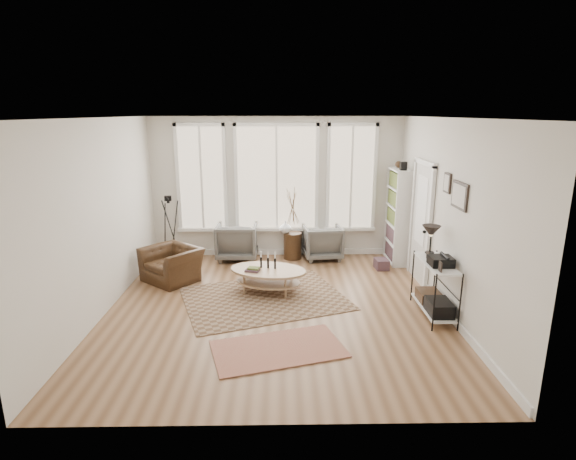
{
  "coord_description": "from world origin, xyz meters",
  "views": [
    {
      "loc": [
        0.08,
        -6.53,
        2.98
      ],
      "look_at": [
        0.2,
        0.6,
        1.1
      ],
      "focal_mm": 28.0,
      "sensor_mm": 36.0,
      "label": 1
    }
  ],
  "objects_px": {
    "armchair_left": "(237,241)",
    "armchair_right": "(322,242)",
    "side_table": "(293,224)",
    "accent_chair": "(172,264)",
    "bookcase": "(398,216)",
    "low_shelf": "(435,283)",
    "coffee_table": "(268,274)"
  },
  "relations": [
    {
      "from": "coffee_table",
      "to": "armchair_right",
      "type": "distance_m",
      "value": 2.12
    },
    {
      "from": "bookcase",
      "to": "coffee_table",
      "type": "xyz_separation_m",
      "value": [
        -2.58,
        -1.6,
        -0.64
      ]
    },
    {
      "from": "armchair_left",
      "to": "armchair_right",
      "type": "xyz_separation_m",
      "value": [
        1.77,
        0.0,
        -0.03
      ]
    },
    {
      "from": "bookcase",
      "to": "accent_chair",
      "type": "relative_size",
      "value": 2.19
    },
    {
      "from": "coffee_table",
      "to": "accent_chair",
      "type": "distance_m",
      "value": 1.85
    },
    {
      "from": "armchair_right",
      "to": "armchair_left",
      "type": "bearing_deg",
      "value": -6.74
    },
    {
      "from": "low_shelf",
      "to": "armchair_left",
      "type": "bearing_deg",
      "value": 139.42
    },
    {
      "from": "armchair_right",
      "to": "accent_chair",
      "type": "height_order",
      "value": "armchair_right"
    },
    {
      "from": "low_shelf",
      "to": "coffee_table",
      "type": "height_order",
      "value": "low_shelf"
    },
    {
      "from": "bookcase",
      "to": "armchair_right",
      "type": "bearing_deg",
      "value": 171.43
    },
    {
      "from": "low_shelf",
      "to": "coffee_table",
      "type": "relative_size",
      "value": 0.89
    },
    {
      "from": "bookcase",
      "to": "armchair_right",
      "type": "distance_m",
      "value": 1.62
    },
    {
      "from": "low_shelf",
      "to": "bookcase",
      "type": "bearing_deg",
      "value": 88.72
    },
    {
      "from": "coffee_table",
      "to": "armchair_left",
      "type": "bearing_deg",
      "value": 110.47
    },
    {
      "from": "armchair_right",
      "to": "bookcase",
      "type": "bearing_deg",
      "value": 164.68
    },
    {
      "from": "coffee_table",
      "to": "accent_chair",
      "type": "bearing_deg",
      "value": 161.51
    },
    {
      "from": "low_shelf",
      "to": "coffee_table",
      "type": "bearing_deg",
      "value": 159.92
    },
    {
      "from": "low_shelf",
      "to": "side_table",
      "type": "bearing_deg",
      "value": 126.86
    },
    {
      "from": "low_shelf",
      "to": "coffee_table",
      "type": "xyz_separation_m",
      "value": [
        -2.52,
        0.92,
        -0.19
      ]
    },
    {
      "from": "bookcase",
      "to": "armchair_left",
      "type": "xyz_separation_m",
      "value": [
        -3.26,
        0.22,
        -0.57
      ]
    },
    {
      "from": "low_shelf",
      "to": "side_table",
      "type": "distance_m",
      "value": 3.43
    },
    {
      "from": "armchair_right",
      "to": "accent_chair",
      "type": "relative_size",
      "value": 0.83
    },
    {
      "from": "armchair_left",
      "to": "bookcase",
      "type": "bearing_deg",
      "value": 177.32
    },
    {
      "from": "armchair_left",
      "to": "armchair_right",
      "type": "bearing_deg",
      "value": -178.74
    },
    {
      "from": "side_table",
      "to": "accent_chair",
      "type": "xyz_separation_m",
      "value": [
        -2.22,
        -1.23,
        -0.44
      ]
    },
    {
      "from": "bookcase",
      "to": "accent_chair",
      "type": "xyz_separation_m",
      "value": [
        -4.33,
        -1.01,
        -0.65
      ]
    },
    {
      "from": "side_table",
      "to": "accent_chair",
      "type": "height_order",
      "value": "side_table"
    },
    {
      "from": "low_shelf",
      "to": "armchair_left",
      "type": "height_order",
      "value": "low_shelf"
    },
    {
      "from": "coffee_table",
      "to": "side_table",
      "type": "distance_m",
      "value": 1.92
    },
    {
      "from": "low_shelf",
      "to": "coffee_table",
      "type": "distance_m",
      "value": 2.69
    },
    {
      "from": "side_table",
      "to": "accent_chair",
      "type": "relative_size",
      "value": 1.65
    },
    {
      "from": "bookcase",
      "to": "low_shelf",
      "type": "height_order",
      "value": "bookcase"
    }
  ]
}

